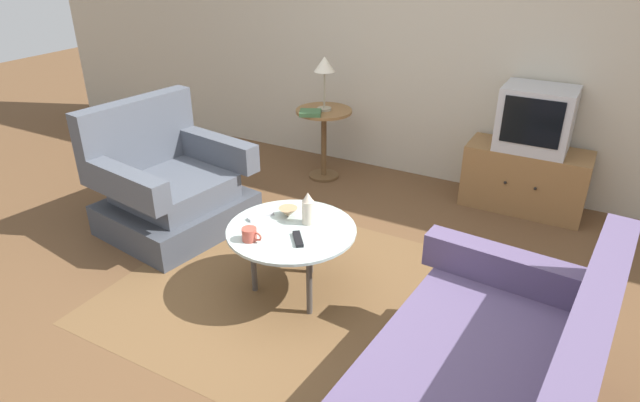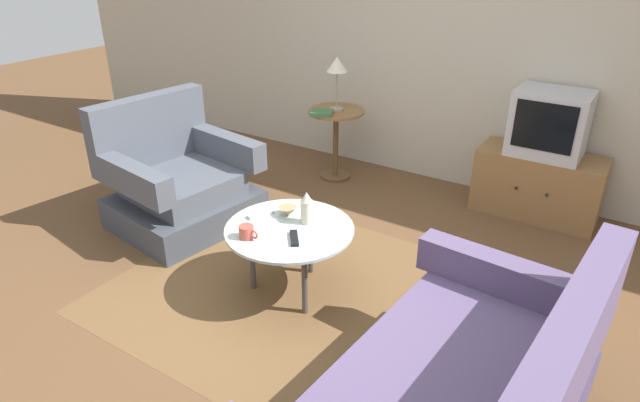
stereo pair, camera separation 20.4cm
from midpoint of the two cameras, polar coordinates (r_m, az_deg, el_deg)
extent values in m
plane|color=brown|center=(3.39, -2.23, -11.14)|extent=(16.00, 16.00, 0.00)
cube|color=#BCB29E|center=(4.89, 14.51, 17.30)|extent=(9.00, 0.12, 2.70)
cube|color=brown|center=(3.53, -1.36, -9.33)|extent=(2.13, 1.92, 0.00)
cube|color=#3E424B|center=(4.34, -12.62, -0.83)|extent=(1.00, 1.09, 0.24)
cube|color=#4C515B|center=(4.25, -12.89, 1.69)|extent=(0.82, 0.79, 0.18)
cube|color=#4C515B|center=(4.41, -16.23, 7.18)|extent=(0.28, 0.98, 0.53)
cube|color=#4C515B|center=(3.97, -17.94, 2.33)|extent=(0.88, 0.27, 0.21)
cube|color=#4C515B|center=(4.41, -8.84, 5.73)|extent=(0.88, 0.27, 0.21)
cube|color=#5B4C70|center=(2.46, 14.71, -19.46)|extent=(0.91, 1.44, 0.18)
cube|color=#5B4C70|center=(2.18, 25.98, -16.79)|extent=(0.26, 1.67, 0.49)
cube|color=#5B4C70|center=(2.93, 21.16, -7.56)|extent=(0.96, 0.21, 0.18)
cylinder|color=#B2C6C1|center=(3.29, -1.45, -2.98)|extent=(0.79, 0.79, 0.02)
cylinder|color=#4C4742|center=(3.58, 0.65, -4.51)|extent=(0.04, 0.04, 0.44)
cylinder|color=#4C4742|center=(3.44, -5.44, -6.04)|extent=(0.04, 0.04, 0.44)
cylinder|color=#4C4742|center=(3.22, 0.21, -8.52)|extent=(0.04, 0.04, 0.44)
cylinder|color=olive|center=(4.87, 2.92, 9.37)|extent=(0.50, 0.50, 0.02)
cylinder|color=brown|center=(4.97, 2.83, 5.81)|extent=(0.05, 0.05, 0.62)
cylinder|color=brown|center=(5.08, 2.76, 2.65)|extent=(0.27, 0.27, 0.02)
cube|color=olive|center=(4.68, 23.01, 1.57)|extent=(0.94, 0.40, 0.52)
sphere|color=black|center=(4.49, 21.11, 1.25)|extent=(0.02, 0.02, 0.02)
sphere|color=black|center=(4.46, 23.90, 0.56)|extent=(0.02, 0.02, 0.02)
cube|color=#B7B7BC|center=(4.51, 24.17, 7.44)|extent=(0.53, 0.41, 0.49)
cube|color=black|center=(4.31, 23.71, 7.10)|extent=(0.43, 0.01, 0.36)
cylinder|color=#9E937A|center=(4.85, 2.96, 9.60)|extent=(0.12, 0.12, 0.02)
cylinder|color=#9E937A|center=(4.80, 3.01, 11.53)|extent=(0.02, 0.02, 0.32)
cone|color=beige|center=(4.75, 3.08, 14.13)|extent=(0.18, 0.18, 0.13)
cylinder|color=beige|center=(3.30, 0.37, -1.17)|extent=(0.07, 0.07, 0.15)
cone|color=beige|center=(3.25, 0.37, 0.45)|extent=(0.07, 0.07, 0.06)
cylinder|color=#B74C3D|center=(3.18, -5.92, -3.27)|extent=(0.09, 0.09, 0.08)
torus|color=#B74C3D|center=(3.14, -5.09, -3.56)|extent=(0.06, 0.01, 0.06)
cone|color=tan|center=(3.41, -1.67, -1.10)|extent=(0.12, 0.12, 0.06)
cube|color=black|center=(3.15, -0.87, -3.95)|extent=(0.14, 0.16, 0.02)
cube|color=#B2B2B7|center=(3.42, -4.57, -1.42)|extent=(0.12, 0.18, 0.02)
cube|color=#3D663D|center=(4.72, 1.44, 9.23)|extent=(0.23, 0.22, 0.04)
camera|label=1|loc=(0.10, -88.28, 0.86)|focal=30.51mm
camera|label=2|loc=(0.10, 91.72, -0.86)|focal=30.51mm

